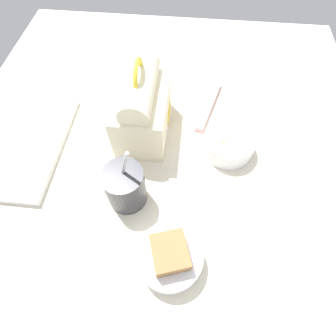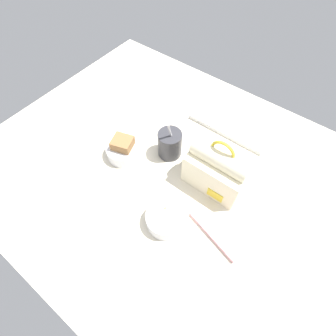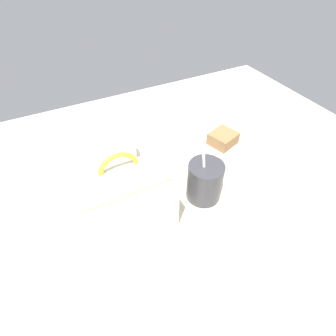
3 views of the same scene
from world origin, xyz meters
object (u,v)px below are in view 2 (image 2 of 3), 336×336
at_px(keyboard, 231,125).
at_px(bento_bowl_snacks, 166,218).
at_px(lunch_bag, 218,169).
at_px(chopstick_case, 213,235).
at_px(soup_cup, 170,144).
at_px(bento_bowl_sandwich, 124,149).

height_order(keyboard, bento_bowl_snacks, bento_bowl_snacks).
xyz_separation_m(lunch_bag, chopstick_case, (0.10, -0.17, -0.07)).
relative_size(soup_cup, chopstick_case, 0.90).
bearing_deg(chopstick_case, keyboard, 113.09).
distance_m(keyboard, lunch_bag, 0.29).
bearing_deg(bento_bowl_snacks, soup_cup, 124.78).
xyz_separation_m(lunch_bag, soup_cup, (-0.20, 0.01, -0.03)).
relative_size(keyboard, soup_cup, 1.85).
distance_m(keyboard, soup_cup, 0.29).
bearing_deg(bento_bowl_sandwich, bento_bowl_snacks, -22.46).
bearing_deg(chopstick_case, bento_bowl_snacks, -160.64).
height_order(soup_cup, bento_bowl_sandwich, soup_cup).
bearing_deg(lunch_bag, bento_bowl_sandwich, -163.23).
height_order(lunch_bag, bento_bowl_snacks, lunch_bag).
relative_size(lunch_bag, bento_bowl_sandwich, 1.67).
relative_size(soup_cup, bento_bowl_sandwich, 1.36).
bearing_deg(chopstick_case, soup_cup, 149.63).
bearing_deg(soup_cup, keyboard, 65.24).
height_order(soup_cup, bento_bowl_snacks, soup_cup).
distance_m(soup_cup, bento_bowl_sandwich, 0.17).
relative_size(lunch_bag, bento_bowl_snacks, 1.71).
bearing_deg(bento_bowl_sandwich, keyboard, 55.70).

